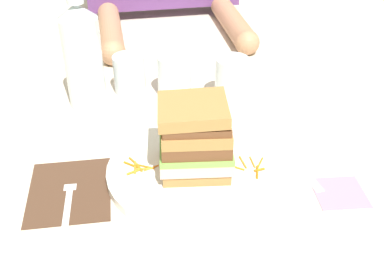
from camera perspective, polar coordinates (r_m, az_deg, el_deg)
The scene contains 25 objects.
ground_plane at distance 0.81m, azimuth -0.68°, elevation -4.23°, with size 3.00×3.00×0.00m, color beige.
main_plate at distance 0.80m, azimuth 0.39°, elevation -4.03°, with size 0.30×0.30×0.02m, color white.
sandwich at distance 0.76m, azimuth 0.36°, elevation -0.06°, with size 0.13×0.12×0.12m.
carrot_shred_0 at distance 0.80m, azimuth -4.91°, elevation -3.52°, with size 0.00×0.00×0.03m, color orange.
carrot_shred_1 at distance 0.80m, azimuth -6.36°, elevation -3.56°, with size 0.00×0.00×0.03m, color orange.
carrot_shred_2 at distance 0.81m, azimuth -7.22°, elevation -3.31°, with size 0.00×0.00×0.03m, color orange.
carrot_shred_3 at distance 0.81m, azimuth -6.89°, elevation -2.95°, with size 0.00×0.00×0.03m, color orange.
carrot_shred_4 at distance 0.79m, azimuth -5.57°, elevation -3.83°, with size 0.00×0.00×0.03m, color orange.
carrot_shred_5 at distance 0.79m, azimuth -6.92°, elevation -4.11°, with size 0.00×0.00×0.03m, color orange.
carrot_shred_6 at distance 0.80m, azimuth -5.50°, elevation -3.52°, with size 0.00×0.00×0.03m, color orange.
carrot_shred_7 at distance 0.80m, azimuth -6.80°, elevation -3.61°, with size 0.00×0.00×0.03m, color orange.
carrot_shred_8 at distance 0.81m, azimuth 8.13°, elevation -2.99°, with size 0.00×0.00×0.03m, color orange.
carrot_shred_9 at distance 0.81m, azimuth 7.18°, elevation -2.97°, with size 0.00×0.00×0.03m, color orange.
carrot_shred_10 at distance 0.80m, azimuth 5.54°, elevation -3.70°, with size 0.00×0.00×0.02m, color orange.
carrot_shred_11 at distance 0.80m, azimuth 8.01°, elevation -3.87°, with size 0.00×0.00×0.02m, color orange.
carrot_shred_12 at distance 0.79m, azimuth 7.76°, elevation -4.15°, with size 0.00×0.00×0.03m, color orange.
carrot_shred_13 at distance 0.81m, azimuth 6.06°, elevation -2.98°, with size 0.00×0.00×0.03m, color orange.
napkin_dark at distance 0.80m, azimuth -14.34°, elevation -6.17°, with size 0.13×0.16×0.00m, color #4C3323.
fork at distance 0.78m, azimuth -14.50°, elevation -7.04°, with size 0.02×0.17×0.00m.
knife at distance 0.86m, azimuth 12.05°, elevation -2.53°, with size 0.04×0.20×0.00m.
juice_glass at distance 1.01m, azimuth 4.71°, elevation 6.52°, with size 0.07×0.07×0.09m.
water_bottle at distance 0.98m, azimuth -12.87°, elevation 9.54°, with size 0.08×0.08×0.25m.
empty_tumbler_0 at distance 1.04m, azimuth -7.44°, elevation 7.41°, with size 0.07×0.07×0.08m, color silver.
empty_tumbler_1 at distance 1.02m, azimuth -2.09°, elevation 7.26°, with size 0.07×0.07×0.09m, color silver.
napkin_pink at distance 0.81m, azimuth 17.14°, elevation -6.32°, with size 0.08×0.08×0.00m, color pink.
Camera 1 is at (-0.11, -0.63, 0.50)m, focal length 44.86 mm.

